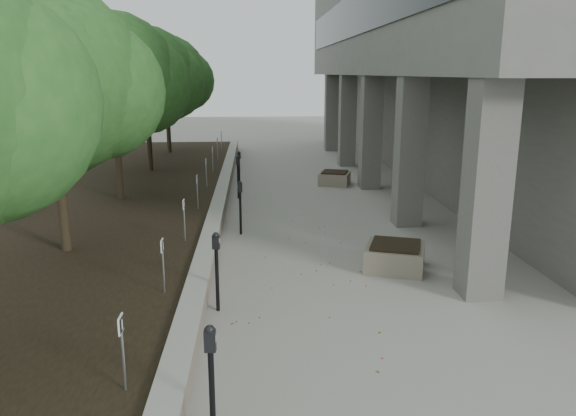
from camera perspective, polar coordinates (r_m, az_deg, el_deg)
name	(u,v)px	position (r m, az deg, el deg)	size (l,w,h in m)	color
ground	(303,323)	(9.42, 1.56, -11.81)	(90.00, 90.00, 0.00)	gray
retaining_wall	(222,195)	(17.91, -6.85, 1.38)	(0.39, 26.00, 0.50)	gray
planting_bed	(107,198)	(18.50, -18.28, 1.02)	(7.00, 26.00, 0.40)	black
crabapple_tree_2	(54,122)	(12.18, -23.09, 8.23)	(4.60, 4.00, 5.44)	#255821
crabapple_tree_3	(114,107)	(16.97, -17.55, 9.96)	(4.60, 4.00, 5.44)	#255821
crabapple_tree_4	(147,99)	(21.85, -14.45, 10.89)	(4.60, 4.00, 5.44)	#255821
crabapple_tree_5	(167,94)	(26.78, -12.47, 11.46)	(4.60, 4.00, 5.44)	#255821
parking_sign_1	(123,353)	(6.94, -16.73, -14.24)	(0.04, 0.22, 0.96)	black
parking_sign_2	(163,266)	(9.64, -12.81, -5.91)	(0.04, 0.22, 0.96)	black
parking_sign_3	(184,220)	(12.48, -10.69, -1.28)	(0.04, 0.22, 0.96)	black
parking_sign_4	(197,192)	(15.38, -9.37, 1.63)	(0.04, 0.22, 0.96)	black
parking_sign_5	(206,173)	(18.31, -8.47, 3.61)	(0.04, 0.22, 0.96)	black
parking_sign_6	(213,159)	(21.26, -7.81, 5.04)	(0.04, 0.22, 0.96)	black
parking_sign_7	(218,149)	(24.22, -7.31, 6.12)	(0.04, 0.22, 0.96)	black
parking_sign_8	(221,140)	(27.20, -6.92, 6.97)	(0.04, 0.22, 0.96)	black
parking_meter_1	(212,387)	(6.39, -7.91, -17.87)	(0.15, 0.10, 1.47)	black
parking_meter_2	(217,272)	(9.68, -7.38, -6.59)	(0.14, 0.10, 1.44)	black
parking_meter_3	(240,208)	(14.19, -4.96, 0.02)	(0.14, 0.10, 1.41)	black
parking_meter_4	(238,177)	(18.31, -5.20, 3.20)	(0.14, 0.10, 1.44)	black
parking_meter_5	(239,169)	(20.38, -5.07, 4.08)	(0.13, 0.09, 1.30)	black
planter_front	(395,256)	(11.99, 11.03, -4.91)	(1.20, 1.20, 0.56)	gray
planter_back	(335,178)	(20.72, 4.85, 3.13)	(1.07, 1.07, 0.50)	gray
berry_scatter	(282,236)	(14.08, -0.66, -2.97)	(3.30, 14.10, 0.02)	maroon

